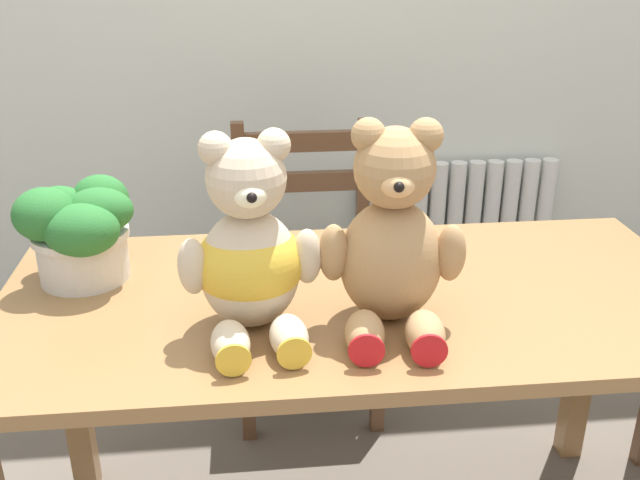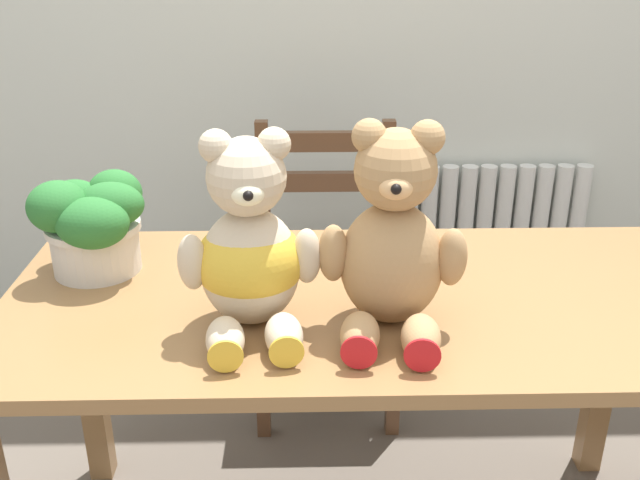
{
  "view_description": "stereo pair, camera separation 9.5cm",
  "coord_description": "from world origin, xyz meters",
  "px_view_note": "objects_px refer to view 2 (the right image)",
  "views": [
    {
      "loc": [
        -0.21,
        -0.95,
        1.42
      ],
      "look_at": [
        -0.09,
        0.25,
        0.89
      ],
      "focal_mm": 40.0,
      "sensor_mm": 36.0,
      "label": 1
    },
    {
      "loc": [
        -0.12,
        -0.96,
        1.42
      ],
      "look_at": [
        -0.09,
        0.25,
        0.89
      ],
      "focal_mm": 40.0,
      "sensor_mm": 36.0,
      "label": 2
    }
  ],
  "objects_px": {
    "teddy_bear_right": "(393,242)",
    "potted_plant": "(92,222)",
    "wooden_chair_behind": "(326,268)",
    "teddy_bear_left": "(250,251)"
  },
  "relations": [
    {
      "from": "wooden_chair_behind",
      "to": "potted_plant",
      "type": "xyz_separation_m",
      "value": [
        -0.52,
        -0.56,
        0.39
      ]
    },
    {
      "from": "wooden_chair_behind",
      "to": "potted_plant",
      "type": "relative_size",
      "value": 3.61
    },
    {
      "from": "teddy_bear_left",
      "to": "potted_plant",
      "type": "bearing_deg",
      "value": -39.49
    },
    {
      "from": "wooden_chair_behind",
      "to": "teddy_bear_left",
      "type": "height_order",
      "value": "teddy_bear_left"
    },
    {
      "from": "wooden_chair_behind",
      "to": "potted_plant",
      "type": "distance_m",
      "value": 0.86
    },
    {
      "from": "teddy_bear_right",
      "to": "potted_plant",
      "type": "distance_m",
      "value": 0.67
    },
    {
      "from": "wooden_chair_behind",
      "to": "teddy_bear_right",
      "type": "height_order",
      "value": "teddy_bear_right"
    },
    {
      "from": "teddy_bear_left",
      "to": "teddy_bear_right",
      "type": "relative_size",
      "value": 0.96
    },
    {
      "from": "wooden_chair_behind",
      "to": "teddy_bear_left",
      "type": "relative_size",
      "value": 2.32
    },
    {
      "from": "teddy_bear_left",
      "to": "potted_plant",
      "type": "distance_m",
      "value": 0.43
    }
  ]
}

